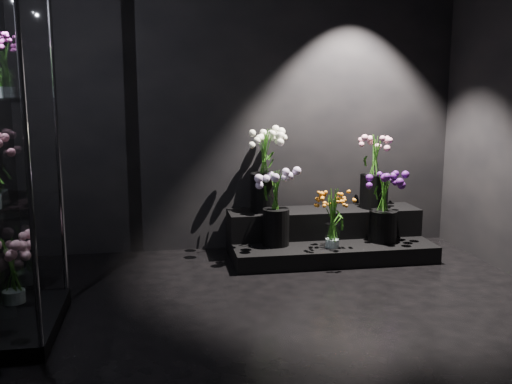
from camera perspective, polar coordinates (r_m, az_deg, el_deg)
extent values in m
plane|color=black|center=(3.60, 3.55, -14.05)|extent=(4.00, 4.00, 0.00)
plane|color=black|center=(5.24, -1.30, 9.41)|extent=(4.00, 0.00, 4.00)
plane|color=black|center=(1.41, 23.04, 6.14)|extent=(4.00, 0.00, 4.00)
cube|color=black|center=(5.17, 7.32, -5.61)|extent=(1.76, 0.78, 0.15)
cube|color=black|center=(5.30, 6.76, -3.01)|extent=(1.76, 0.39, 0.24)
cube|color=black|center=(3.92, -23.26, -12.04)|extent=(0.57, 0.94, 0.09)
cube|color=white|center=(3.71, -24.08, -1.15)|extent=(0.51, 0.88, 0.01)
cylinder|color=white|center=(4.90, 7.65, -4.33)|extent=(0.12, 0.12, 0.21)
cylinder|color=black|center=(4.92, 2.00, -3.52)|extent=(0.23, 0.23, 0.32)
cylinder|color=black|center=(5.17, 12.57, -3.34)|extent=(0.25, 0.25, 0.28)
cylinder|color=black|center=(5.13, 0.81, -0.02)|extent=(0.25, 0.25, 0.35)
cylinder|color=black|center=(5.39, 11.71, 0.11)|extent=(0.26, 0.26, 0.31)
cylinder|color=white|center=(4.10, -23.11, -8.57)|extent=(0.15, 0.15, 0.24)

